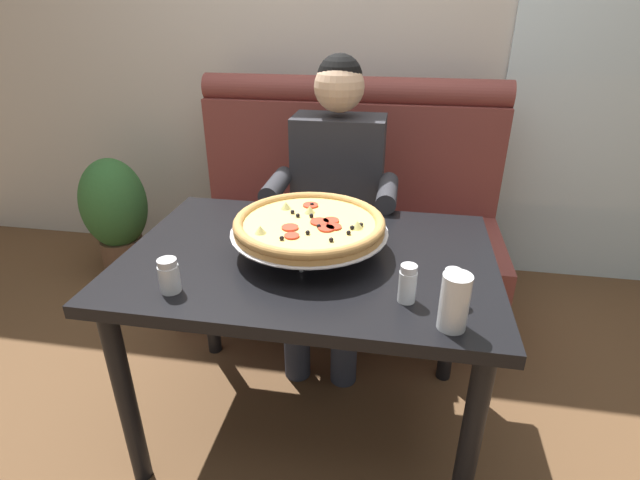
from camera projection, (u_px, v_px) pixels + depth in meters
The scene contains 12 objects.
ground_plane at pixel (311, 420), 1.87m from camera, with size 16.00×16.00×0.00m, color brown.
back_wall_with_window at pixel (361, 14), 2.53m from camera, with size 6.00×0.12×2.80m, color beige.
window_panel at pixel (639, 16), 2.26m from camera, with size 1.10×0.02×2.80m, color white.
booth_bench at pixel (342, 232), 2.47m from camera, with size 1.54×0.78×1.13m.
dining_table at pixel (309, 279), 1.59m from camera, with size 1.18×0.82×0.73m.
diner_main at pixel (335, 193), 2.10m from camera, with size 0.54×0.64×1.27m.
pizza at pixel (310, 225), 1.52m from camera, with size 0.50×0.50×0.13m.
shaker_oregano at pixel (169, 278), 1.33m from camera, with size 0.06×0.06×0.10m.
shaker_parmesan at pixel (407, 286), 1.29m from camera, with size 0.05×0.05×0.11m.
shaker_pepper_flakes at pixel (451, 288), 1.29m from camera, with size 0.05×0.05×0.10m.
drinking_glass at pixel (454, 305), 1.17m from camera, with size 0.07×0.07×0.15m.
potted_plant at pixel (115, 212), 2.73m from camera, with size 0.36×0.36×0.70m.
Camera 1 is at (0.27, -1.34, 1.46)m, focal length 27.08 mm.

